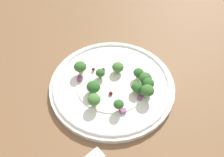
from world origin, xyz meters
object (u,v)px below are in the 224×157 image
object	(u,v)px
plate	(112,84)
broccoli_floret_1	(80,67)
broccoli_floret_2	(118,67)
broccoli_floret_0	(100,73)

from	to	relation	value
plate	broccoli_floret_1	distance (cm)	8.14
plate	broccoli_floret_1	bearing A→B (deg)	21.25
broccoli_floret_2	plate	bearing A→B (deg)	110.64
broccoli_floret_2	broccoli_floret_0	bearing A→B (deg)	66.15
broccoli_floret_1	broccoli_floret_0	bearing A→B (deg)	-153.04
plate	broccoli_floret_2	bearing A→B (deg)	-69.36
broccoli_floret_0	broccoli_floret_2	xyz separation A→B (cm)	(-1.76, -3.97, 0.01)
plate	broccoli_floret_2	distance (cm)	4.04
broccoli_floret_0	broccoli_floret_1	world-z (taller)	broccoli_floret_1
plate	broccoli_floret_0	world-z (taller)	broccoli_floret_0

